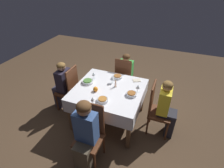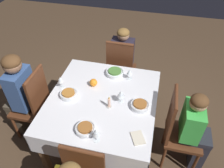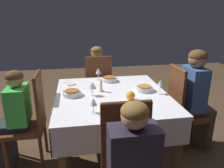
{
  "view_description": "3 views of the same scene",
  "coord_description": "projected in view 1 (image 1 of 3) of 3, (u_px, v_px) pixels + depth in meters",
  "views": [
    {
      "loc": [
        -0.95,
        2.29,
        2.5
      ],
      "look_at": [
        -0.08,
        0.04,
        0.88
      ],
      "focal_mm": 28.0,
      "sensor_mm": 36.0,
      "label": 1
    },
    {
      "loc": [
        -1.52,
        -0.47,
        2.35
      ],
      "look_at": [
        0.06,
        -0.09,
        0.9
      ],
      "focal_mm": 35.0,
      "sensor_mm": 36.0,
      "label": 2
    },
    {
      "loc": [
        2.02,
        -0.33,
        1.53
      ],
      "look_at": [
        0.08,
        -0.01,
        0.87
      ],
      "focal_mm": 35.0,
      "sensor_mm": 36.0,
      "label": 3
    }
  ],
  "objects": [
    {
      "name": "chair_west",
      "position": [
        156.0,
        108.0,
        2.95
      ],
      "size": [
        0.38,
        0.38,
        0.97
      ],
      "rotation": [
        0.0,
        0.0,
        -1.57
      ],
      "color": "#562D19",
      "rests_on": "ground_plane"
    },
    {
      "name": "candle_centerpiece",
      "position": [
        116.0,
        84.0,
        3.06
      ],
      "size": [
        0.05,
        0.05,
        0.14
      ],
      "color": "beige",
      "rests_on": "dining_table"
    },
    {
      "name": "bowl_north",
      "position": [
        103.0,
        100.0,
        2.74
      ],
      "size": [
        0.18,
        0.18,
        0.06
      ],
      "color": "silver",
      "rests_on": "dining_table"
    },
    {
      "name": "bowl_east",
      "position": [
        88.0,
        81.0,
        3.18
      ],
      "size": [
        0.21,
        0.21,
        0.06
      ],
      "color": "silver",
      "rests_on": "dining_table"
    },
    {
      "name": "chair_north",
      "position": [
        91.0,
        132.0,
        2.52
      ],
      "size": [
        0.38,
        0.38,
        0.97
      ],
      "rotation": [
        0.0,
        0.0,
        3.14
      ],
      "color": "#562D19",
      "rests_on": "ground_plane"
    },
    {
      "name": "orange_fruit",
      "position": [
        96.0,
        89.0,
        2.96
      ],
      "size": [
        0.08,
        0.08,
        0.08
      ],
      "primitive_type": "sphere",
      "color": "orange",
      "rests_on": "dining_table"
    },
    {
      "name": "chair_south",
      "position": [
        124.0,
        77.0,
        3.78
      ],
      "size": [
        0.38,
        0.38,
        0.97
      ],
      "color": "#562D19",
      "rests_on": "ground_plane"
    },
    {
      "name": "person_child_yellow",
      "position": [
        167.0,
        107.0,
        2.87
      ],
      "size": [
        0.33,
        0.3,
        1.07
      ],
      "rotation": [
        0.0,
        0.0,
        -1.57
      ],
      "color": "#282833",
      "rests_on": "ground_plane"
    },
    {
      "name": "bowl_south",
      "position": [
        117.0,
        77.0,
        3.32
      ],
      "size": [
        0.19,
        0.19,
        0.06
      ],
      "color": "silver",
      "rests_on": "dining_table"
    },
    {
      "name": "wine_glass_west",
      "position": [
        138.0,
        87.0,
        2.9
      ],
      "size": [
        0.07,
        0.07,
        0.15
      ],
      "color": "white",
      "rests_on": "dining_table"
    },
    {
      "name": "dining_table",
      "position": [
        109.0,
        93.0,
        3.09
      ],
      "size": [
        1.19,
        1.11,
        0.73
      ],
      "color": "silver",
      "rests_on": "ground_plane"
    },
    {
      "name": "wine_glass_south",
      "position": [
        112.0,
        78.0,
        3.14
      ],
      "size": [
        0.08,
        0.08,
        0.14
      ],
      "color": "white",
      "rests_on": "dining_table"
    },
    {
      "name": "person_adult_denim",
      "position": [
        85.0,
        133.0,
        2.33
      ],
      "size": [
        0.3,
        0.34,
        1.15
      ],
      "rotation": [
        0.0,
        0.0,
        3.14
      ],
      "color": "#4C4233",
      "rests_on": "ground_plane"
    },
    {
      "name": "wine_glass_east",
      "position": [
        94.0,
        74.0,
        3.28
      ],
      "size": [
        0.06,
        0.06,
        0.13
      ],
      "color": "white",
      "rests_on": "dining_table"
    },
    {
      "name": "person_child_dark",
      "position": [
        62.0,
        84.0,
        3.45
      ],
      "size": [
        0.33,
        0.3,
        1.05
      ],
      "rotation": [
        0.0,
        0.0,
        1.57
      ],
      "color": "#383342",
      "rests_on": "ground_plane"
    },
    {
      "name": "person_child_green",
      "position": [
        126.0,
        72.0,
        3.89
      ],
      "size": [
        0.3,
        0.33,
        1.01
      ],
      "color": "#282833",
      "rests_on": "ground_plane"
    },
    {
      "name": "wine_glass_north",
      "position": [
        93.0,
        99.0,
        2.63
      ],
      "size": [
        0.06,
        0.06,
        0.15
      ],
      "color": "white",
      "rests_on": "dining_table"
    },
    {
      "name": "bowl_west",
      "position": [
        131.0,
        94.0,
        2.87
      ],
      "size": [
        0.18,
        0.18,
        0.06
      ],
      "color": "silver",
      "rests_on": "dining_table"
    },
    {
      "name": "chair_east",
      "position": [
        69.0,
        88.0,
        3.44
      ],
      "size": [
        0.38,
        0.38,
        0.97
      ],
      "rotation": [
        0.0,
        0.0,
        1.57
      ],
      "color": "#562D19",
      "rests_on": "ground_plane"
    },
    {
      "name": "ground_plane",
      "position": [
        109.0,
        119.0,
        3.45
      ],
      "size": [
        8.0,
        8.0,
        0.0
      ],
      "primitive_type": "plane",
      "color": "#4C3826"
    },
    {
      "name": "napkin_red_folded",
      "position": [
        137.0,
        80.0,
        3.25
      ],
      "size": [
        0.17,
        0.15,
        0.01
      ],
      "rotation": [
        0.0,
        0.0,
        0.46
      ],
      "color": "beige",
      "rests_on": "dining_table"
    }
  ]
}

